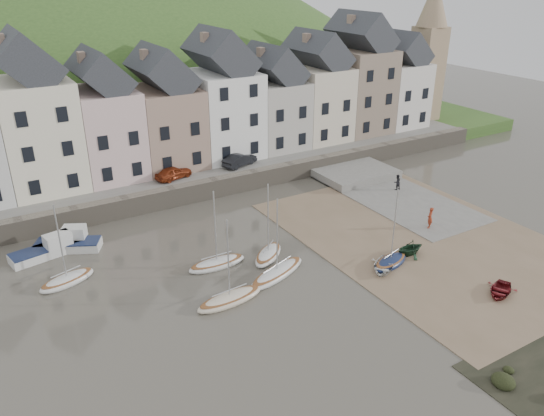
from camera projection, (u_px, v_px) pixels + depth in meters
ground at (314, 275)px, 38.75m from camera, size 160.00×160.00×0.00m
quay_land at (160, 148)px, 63.45m from camera, size 90.00×30.00×1.50m
quay_street at (199, 170)px, 54.13m from camera, size 70.00×7.00×0.10m
seawall at (214, 188)px, 51.66m from camera, size 70.00×1.20×1.80m
beach at (424, 238)px, 43.87m from camera, size 18.00×26.00×0.06m
slipway at (393, 196)px, 51.98m from camera, size 8.00×18.00×0.12m
hillside at (85, 214)px, 90.75m from camera, size 134.40×84.00×84.00m
townhouse_terrace at (198, 105)px, 55.30m from camera, size 61.05×8.00×13.93m
church_spire at (429, 46)px, 69.07m from camera, size 4.00×4.00×18.00m
sailboat_0 at (67, 280)px, 37.60m from camera, size 4.34×2.66×6.32m
sailboat_1 at (217, 263)px, 39.71m from camera, size 4.51×1.50×6.32m
sailboat_2 at (230, 299)px, 35.46m from camera, size 5.00×1.92×6.32m
sailboat_3 at (268, 254)px, 40.94m from camera, size 3.99×3.65×6.32m
sailboat_4 at (277, 273)px, 38.48m from camera, size 5.86×3.37×6.32m
sailboat_5 at (391, 262)px, 39.93m from camera, size 3.93×2.46×6.32m
motorboat_0 at (50, 248)px, 41.18m from camera, size 5.79×2.81×1.70m
motorboat_2 at (69, 242)px, 42.10m from camera, size 5.24×3.79×1.70m
rowboat_white at (383, 266)px, 39.12m from camera, size 3.71×3.54×0.62m
rowboat_green at (410, 248)px, 41.06m from camera, size 2.45×2.15×1.24m
rowboat_red at (500, 291)px, 36.22m from camera, size 3.35×2.98×0.57m
person_red at (430, 218)px, 45.11m from camera, size 0.81×0.77×1.86m
person_dark at (397, 182)px, 52.93m from camera, size 0.77×0.60×1.57m
car_left at (173, 173)px, 51.62m from camera, size 3.96×2.42×1.26m
car_right at (240, 160)px, 55.00m from camera, size 4.20×2.62×1.31m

